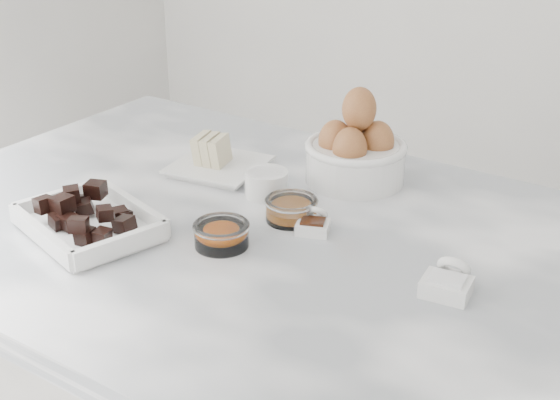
% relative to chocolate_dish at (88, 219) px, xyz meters
% --- Properties ---
extents(marble_slab, '(1.20, 0.80, 0.04)m').
position_rel_chocolate_dish_xyz_m(marble_slab, '(0.20, 0.16, -0.04)').
color(marble_slab, white).
rests_on(marble_slab, cabinet).
extents(chocolate_dish, '(0.25, 0.21, 0.06)m').
position_rel_chocolate_dish_xyz_m(chocolate_dish, '(0.00, 0.00, 0.00)').
color(chocolate_dish, white).
rests_on(chocolate_dish, marble_slab).
extents(butter_plate, '(0.17, 0.17, 0.06)m').
position_rel_chocolate_dish_xyz_m(butter_plate, '(0.01, 0.30, -0.00)').
color(butter_plate, white).
rests_on(butter_plate, marble_slab).
extents(sugar_ramekin, '(0.07, 0.07, 0.04)m').
position_rel_chocolate_dish_xyz_m(sugar_ramekin, '(0.14, 0.26, 0.00)').
color(sugar_ramekin, white).
rests_on(sugar_ramekin, marble_slab).
extents(egg_bowl, '(0.18, 0.18, 0.17)m').
position_rel_chocolate_dish_xyz_m(egg_bowl, '(0.24, 0.39, 0.03)').
color(egg_bowl, white).
rests_on(egg_bowl, marble_slab).
extents(honey_bowl, '(0.08, 0.08, 0.04)m').
position_rel_chocolate_dish_xyz_m(honey_bowl, '(0.23, 0.21, -0.00)').
color(honey_bowl, white).
rests_on(honey_bowl, marble_slab).
extents(zest_bowl, '(0.08, 0.08, 0.04)m').
position_rel_chocolate_dish_xyz_m(zest_bowl, '(0.19, 0.08, -0.00)').
color(zest_bowl, white).
rests_on(zest_bowl, marble_slab).
extents(vanilla_spoon, '(0.06, 0.07, 0.04)m').
position_rel_chocolate_dish_xyz_m(vanilla_spoon, '(0.28, 0.19, -0.01)').
color(vanilla_spoon, white).
rests_on(vanilla_spoon, marble_slab).
extents(salt_spoon, '(0.07, 0.08, 0.05)m').
position_rel_chocolate_dish_xyz_m(salt_spoon, '(0.51, 0.14, -0.01)').
color(salt_spoon, white).
rests_on(salt_spoon, marble_slab).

